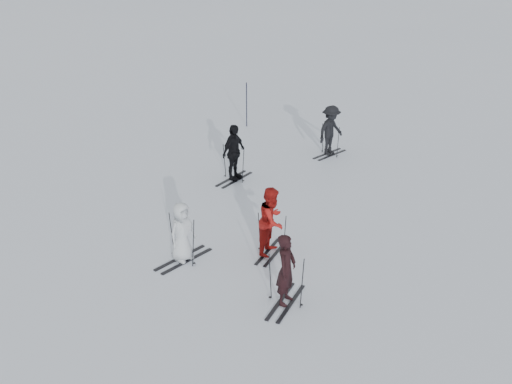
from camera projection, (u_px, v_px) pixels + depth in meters
ground at (237, 238)px, 17.54m from camera, size 120.00×120.00×0.00m
skier_near_dark at (286, 271)px, 14.30m from camera, size 0.49×0.67×1.70m
skier_red at (272, 222)px, 16.42m from camera, size 0.79×0.96×1.82m
skier_grey at (182, 233)px, 16.12m from camera, size 0.62×0.84×1.57m
skier_uphill_left at (234, 153)px, 20.97m from camera, size 0.51×1.12×1.87m
skier_uphill_far at (331, 131)px, 23.16m from camera, size 0.94×1.30×1.82m
skis_near_dark at (286, 279)px, 14.39m from camera, size 1.82×1.13×1.25m
skis_red at (272, 233)px, 16.55m from camera, size 1.67×1.02×1.15m
skis_grey at (182, 238)px, 16.18m from camera, size 1.90×1.23×1.29m
skis_uphill_left at (234, 162)px, 21.10m from camera, size 1.74×0.98×1.24m
skis_uphill_far at (330, 140)px, 23.30m from camera, size 1.76×1.20×1.17m
piste_marker at (247, 105)px, 26.26m from camera, size 0.04×0.04×1.85m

